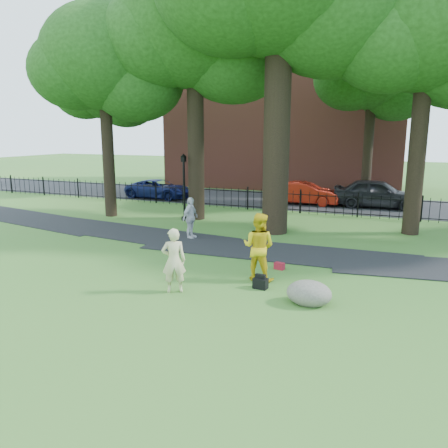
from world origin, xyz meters
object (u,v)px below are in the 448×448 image
at_px(man, 259,247).
at_px(lamppost, 184,188).
at_px(woman, 174,260).
at_px(red_sedan, 304,193).
at_px(boulder, 309,291).

distance_m(man, lamppost, 9.48).
distance_m(woman, lamppost, 10.04).
distance_m(woman, red_sedan, 16.09).
bearing_deg(red_sedan, lamppost, 145.35).
bearing_deg(boulder, red_sedan, 102.65).
height_order(boulder, red_sedan, red_sedan).
relative_size(woman, red_sedan, 0.43).
distance_m(woman, man, 2.59).
relative_size(woman, boulder, 1.55).
height_order(man, lamppost, lamppost).
height_order(boulder, lamppost, lamppost).
bearing_deg(woman, red_sedan, -120.21).
distance_m(man, red_sedan, 14.34).
bearing_deg(woman, lamppost, -93.97).
relative_size(boulder, red_sedan, 0.28).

